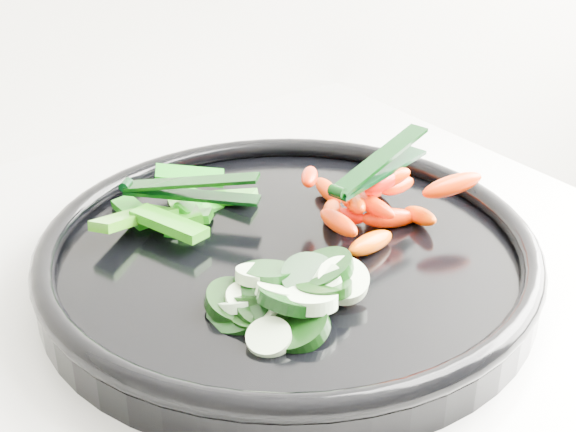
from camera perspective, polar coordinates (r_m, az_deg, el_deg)
veggie_tray at (r=0.60m, az=0.00°, el=-2.89°), size 0.41×0.41×0.04m
cucumber_pile at (r=0.53m, az=-0.59°, el=-5.83°), size 0.12×0.10×0.04m
carrot_pile at (r=0.63m, az=6.01°, el=1.11°), size 0.13×0.13×0.05m
pepper_pile at (r=0.65m, az=-8.07°, el=0.47°), size 0.15×0.12×0.03m
tong_carrot at (r=0.62m, az=6.39°, el=3.49°), size 0.11×0.04×0.02m
tong_pepper at (r=0.64m, az=-7.21°, el=1.96°), size 0.09×0.09×0.02m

